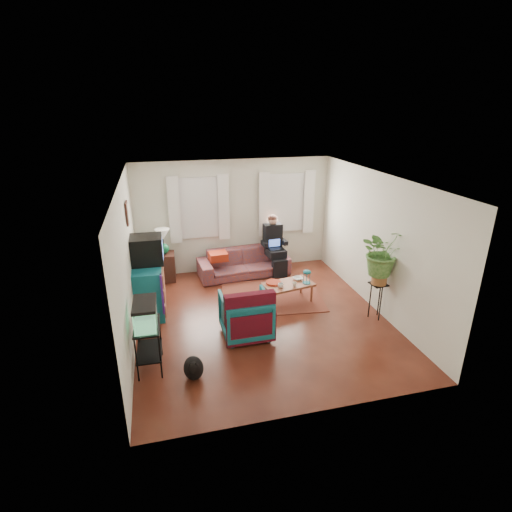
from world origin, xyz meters
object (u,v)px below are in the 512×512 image
object	(u,v)px
armchair	(246,313)
coffee_table	(288,293)
plant_stand	(376,301)
aquarium_stand	(149,347)
sofa	(244,259)
side_table	(165,267)
dresser	(149,288)

from	to	relation	value
armchair	coffee_table	size ratio (longest dim) A/B	0.85
plant_stand	aquarium_stand	bearing A→B (deg)	-172.50
sofa	plant_stand	world-z (taller)	sofa
side_table	plant_stand	xyz separation A→B (m)	(3.72, -2.68, 0.03)
aquarium_stand	plant_stand	distance (m)	4.11
armchair	plant_stand	world-z (taller)	armchair
side_table	armchair	world-z (taller)	armchair
side_table	dresser	size ratio (longest dim) A/B	0.59
sofa	side_table	distance (m)	1.78
dresser	coffee_table	size ratio (longest dim) A/B	1.10
sofa	dresser	xyz separation A→B (m)	(-2.11, -1.25, 0.08)
plant_stand	coffee_table	bearing A→B (deg)	144.32
dresser	armchair	xyz separation A→B (m)	(1.59, -1.26, -0.07)
side_table	dresser	distance (m)	1.46
sofa	armchair	bearing A→B (deg)	-106.01
dresser	armchair	world-z (taller)	dresser
coffee_table	plant_stand	size ratio (longest dim) A/B	1.40
aquarium_stand	armchair	world-z (taller)	armchair
dresser	aquarium_stand	bearing A→B (deg)	-88.42
aquarium_stand	dresser	bearing A→B (deg)	91.29
armchair	coffee_table	xyz separation A→B (m)	(1.09, 0.97, -0.21)
sofa	coffee_table	distance (m)	1.65
sofa	side_table	world-z (taller)	sofa
dresser	armchair	distance (m)	2.03
sofa	armchair	xyz separation A→B (m)	(-0.52, -2.51, 0.01)
side_table	armchair	size ratio (longest dim) A/B	0.76
sofa	dresser	world-z (taller)	dresser
aquarium_stand	coffee_table	distance (m)	3.10
side_table	aquarium_stand	size ratio (longest dim) A/B	0.86
aquarium_stand	armchair	bearing A→B (deg)	20.67
side_table	plant_stand	size ratio (longest dim) A/B	0.91
armchair	side_table	bearing A→B (deg)	-65.80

